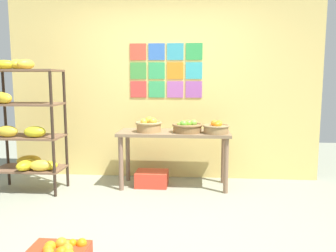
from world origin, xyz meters
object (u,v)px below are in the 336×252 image
(fruit_basket_left, at_px, (216,128))
(produce_crate_under_table, at_px, (152,179))
(fruit_basket_back_left, at_px, (149,125))
(fruit_basket_centre, at_px, (187,127))
(banana_shelf_unit, at_px, (25,123))
(display_table, at_px, (174,140))

(fruit_basket_left, xyz_separation_m, produce_crate_under_table, (-0.84, 0.10, -0.71))
(fruit_basket_back_left, bearing_deg, fruit_basket_left, -3.03)
(fruit_basket_back_left, height_order, produce_crate_under_table, fruit_basket_back_left)
(fruit_basket_centre, bearing_deg, fruit_basket_back_left, 179.40)
(banana_shelf_unit, xyz_separation_m, fruit_basket_back_left, (1.52, 0.30, -0.05))
(banana_shelf_unit, height_order, fruit_basket_back_left, banana_shelf_unit)
(banana_shelf_unit, bearing_deg, display_table, 10.88)
(display_table, height_order, fruit_basket_centre, fruit_basket_centre)
(fruit_basket_centre, bearing_deg, display_table, 160.63)
(fruit_basket_centre, xyz_separation_m, produce_crate_under_table, (-0.47, 0.05, -0.71))
(display_table, bearing_deg, banana_shelf_unit, -169.12)
(banana_shelf_unit, height_order, fruit_basket_centre, banana_shelf_unit)
(display_table, distance_m, fruit_basket_left, 0.58)
(fruit_basket_centre, bearing_deg, produce_crate_under_table, 173.36)
(banana_shelf_unit, bearing_deg, fruit_basket_back_left, 11.11)
(produce_crate_under_table, bearing_deg, fruit_basket_back_left, -119.97)
(banana_shelf_unit, xyz_separation_m, display_table, (1.84, 0.35, -0.24))
(fruit_basket_left, bearing_deg, banana_shelf_unit, -173.96)
(display_table, distance_m, fruit_basket_back_left, 0.38)
(fruit_basket_centre, xyz_separation_m, fruit_basket_left, (0.37, -0.04, -0.00))
(fruit_basket_left, bearing_deg, produce_crate_under_table, 173.50)
(banana_shelf_unit, distance_m, fruit_basket_left, 2.39)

